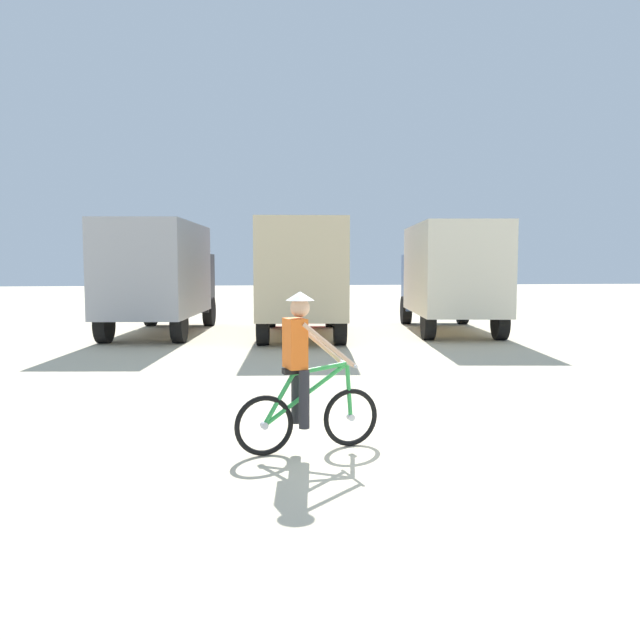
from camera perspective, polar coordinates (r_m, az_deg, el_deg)
ground_plane at (r=8.30m, az=6.46°, el=-9.89°), size 120.00×120.00×0.00m
box_truck_grey_hauler at (r=20.25m, az=-13.95°, el=4.06°), size 3.16×6.98×3.35m
box_truck_tan_camper at (r=19.21m, az=-1.70°, el=4.16°), size 3.00×6.94×3.35m
box_truck_cream_rv at (r=20.82m, az=11.40°, el=4.12°), size 3.26×7.01×3.35m
cyclist_orange_shirt at (r=7.28m, az=-1.46°, el=-5.14°), size 1.69×0.61×1.82m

